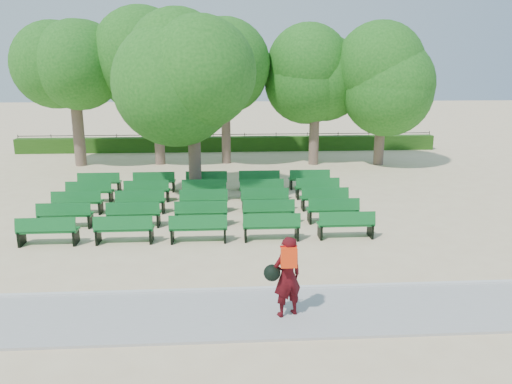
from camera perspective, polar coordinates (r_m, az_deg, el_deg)
The scene contains 9 objects.
ground at distance 17.84m, azimuth -2.52°, elevation -2.68°, with size 120.00×120.00×0.00m, color beige.
paving at distance 10.96m, azimuth -1.65°, elevation -13.77°, with size 30.00×2.20×0.06m, color #A7A6A3.
curb at distance 11.98m, azimuth -1.85°, elevation -11.12°, with size 30.00×0.12×0.10m, color silver.
hedge at distance 31.43m, azimuth -3.09°, elevation 5.50°, with size 26.00×0.70×0.90m, color #224C13.
fence at distance 31.90m, azimuth -3.09°, elevation 4.81°, with size 26.00×0.10×1.02m, color black, non-canonical shape.
tree_line at distance 27.57m, azimuth -2.98°, elevation 3.33°, with size 21.80×6.80×7.04m, color #24671B, non-canonical shape.
bench_array at distance 18.38m, azimuth -6.00°, elevation -1.95°, with size 1.75×0.58×1.10m.
tree_among at distance 20.05m, azimuth -7.28°, elevation 12.31°, with size 4.59×4.59×6.65m.
person at distance 10.48m, azimuth 3.47°, elevation -9.50°, with size 0.87×0.62×1.74m.
Camera 1 is at (-0.32, -17.08, 5.16)m, focal length 35.00 mm.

